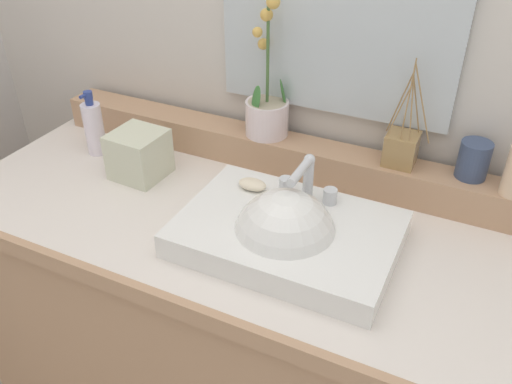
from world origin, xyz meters
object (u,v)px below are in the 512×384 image
at_px(sink_basin, 286,237).
at_px(potted_plant, 267,109).
at_px(lotion_bottle, 94,127).
at_px(tumbler_cup, 474,160).
at_px(reed_diffuser, 401,148).
at_px(soap_bar, 252,184).
at_px(tissue_box, 139,154).

height_order(sink_basin, potted_plant, potted_plant).
distance_m(potted_plant, lotion_bottle, 0.50).
relative_size(sink_basin, tumbler_cup, 5.26).
distance_m(sink_basin, reed_diffuser, 0.37).
bearing_deg(potted_plant, lotion_bottle, -160.91).
bearing_deg(lotion_bottle, soap_bar, -6.57).
relative_size(sink_basin, potted_plant, 1.28).
distance_m(soap_bar, tissue_box, 0.34).
height_order(reed_diffuser, tissue_box, reed_diffuser).
height_order(sink_basin, tumbler_cup, tumbler_cup).
height_order(tumbler_cup, lotion_bottle, lotion_bottle).
xyz_separation_m(sink_basin, tissue_box, (-0.47, 0.11, 0.03)).
distance_m(tumbler_cup, tissue_box, 0.83).
distance_m(tumbler_cup, lotion_bottle, 1.00).
relative_size(sink_basin, soap_bar, 6.78).
xyz_separation_m(sink_basin, soap_bar, (-0.13, 0.10, 0.04)).
bearing_deg(tumbler_cup, lotion_bottle, -170.23).
xyz_separation_m(sink_basin, lotion_bottle, (-0.66, 0.16, 0.05)).
bearing_deg(reed_diffuser, tumbler_cup, 4.00).
bearing_deg(tissue_box, lotion_bottle, 165.89).
bearing_deg(sink_basin, tumbler_cup, 44.96).
xyz_separation_m(potted_plant, tissue_box, (-0.28, -0.21, -0.10)).
height_order(sink_basin, tissue_box, sink_basin).
relative_size(tumbler_cup, lotion_bottle, 0.48).
xyz_separation_m(soap_bar, tissue_box, (-0.34, 0.01, -0.01)).
bearing_deg(soap_bar, sink_basin, -37.13).
relative_size(lotion_bottle, tissue_box, 1.44).
distance_m(reed_diffuser, tissue_box, 0.67).
bearing_deg(sink_basin, lotion_bottle, 166.36).
height_order(sink_basin, reed_diffuser, reed_diffuser).
relative_size(potted_plant, tumbler_cup, 4.12).
xyz_separation_m(reed_diffuser, tissue_box, (-0.64, -0.21, -0.07)).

